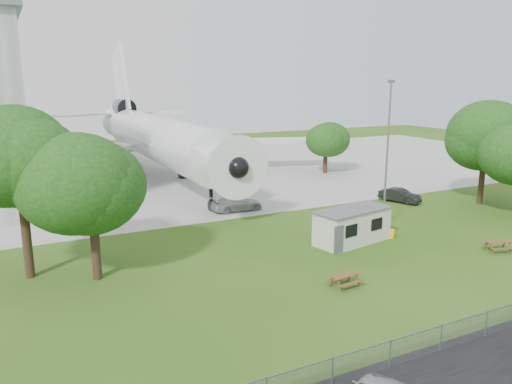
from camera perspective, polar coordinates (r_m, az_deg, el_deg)
name	(u,v)px	position (r m, az deg, el deg)	size (l,w,h in m)	color
ground	(348,273)	(32.94, 10.48, -9.12)	(160.00, 160.00, 0.00)	#486C25
concrete_apron	(170,175)	(66.04, -9.83, 1.97)	(120.00, 46.00, 0.03)	#B7B7B2
airliner	(158,137)	(62.68, -11.18, 6.21)	(46.36, 47.73, 17.69)	white
site_cabin	(352,226)	(38.60, 10.95, -3.79)	(6.94, 3.78, 2.62)	beige
picnic_west	(344,286)	(30.95, 10.07, -10.57)	(1.80, 1.50, 0.76)	brown
picnic_east	(497,251)	(40.30, 25.87, -6.12)	(1.80, 1.50, 0.76)	brown
fence	(470,341)	(26.77, 23.29, -15.36)	(58.00, 0.04, 1.30)	gray
lamp_mast	(387,158)	(41.10, 14.73, 3.73)	(0.16, 0.16, 12.00)	slate
tree_west_big	(18,158)	(33.00, -25.54, 3.48)	(8.28, 8.28, 11.70)	#382619
tree_west_small	(91,184)	(31.39, -18.36, 0.87)	(7.60, 7.60, 9.85)	#382619
tree_east_back	(486,139)	(53.66, 24.79, 5.57)	(8.07, 8.07, 10.57)	#382619
tree_far_apron	(326,139)	(66.22, 8.00, 6.04)	(5.55, 5.55, 7.34)	#382619
car_ne_sedan	(400,196)	(52.42, 16.10, -0.39)	(1.45, 4.17, 1.37)	black
car_apron_van	(237,204)	(47.02, -2.21, -1.33)	(2.00, 4.93, 1.43)	#A7A9AE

